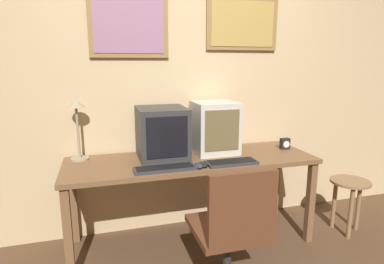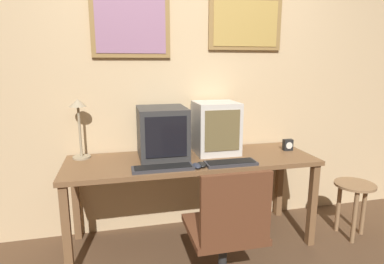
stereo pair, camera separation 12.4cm
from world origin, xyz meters
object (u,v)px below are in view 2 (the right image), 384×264
object	(u,v)px
desk_clock	(288,145)
keyboard_main	(163,168)
keyboard_side	(231,163)
mouse_near_keyboard	(202,165)
side_stool	(354,197)
monitor_left	(162,133)
monitor_right	(216,128)
office_chair	(226,242)
desk_lamp	(79,117)
mouse_far_corner	(197,166)

from	to	relation	value
desk_clock	keyboard_main	bearing A→B (deg)	-166.89
keyboard_side	mouse_near_keyboard	size ratio (longest dim) A/B	3.70
mouse_near_keyboard	side_stool	xyz separation A→B (m)	(1.34, -0.01, -0.38)
monitor_left	keyboard_main	bearing A→B (deg)	-98.10
keyboard_side	side_stool	distance (m)	1.18
keyboard_side	monitor_right	bearing A→B (deg)	91.79
desk_clock	office_chair	xyz separation A→B (m)	(-0.82, -0.73, -0.39)
desk_lamp	office_chair	size ratio (longest dim) A/B	0.54
side_stool	monitor_left	bearing A→B (deg)	168.25
desk_clock	side_stool	bearing A→B (deg)	-29.46
monitor_left	keyboard_side	distance (m)	0.60
monitor_left	desk_clock	bearing A→B (deg)	-2.72
monitor_left	mouse_near_keyboard	bearing A→B (deg)	-53.16
desk_clock	desk_lamp	distance (m)	1.76
desk_clock	office_chair	bearing A→B (deg)	-138.03
keyboard_side	desk_clock	xyz separation A→B (m)	(0.62, 0.27, 0.04)
monitor_left	office_chair	distance (m)	1.00
monitor_left	side_stool	size ratio (longest dim) A/B	0.85
desk_clock	office_chair	world-z (taller)	office_chair
side_stool	desk_clock	bearing A→B (deg)	150.54
monitor_left	desk_lamp	distance (m)	0.66
mouse_near_keyboard	desk_lamp	world-z (taller)	desk_lamp
monitor_left	monitor_right	bearing A→B (deg)	3.82
keyboard_main	mouse_near_keyboard	distance (m)	0.29
keyboard_main	mouse_far_corner	size ratio (longest dim) A/B	4.04
monitor_left	side_stool	world-z (taller)	monitor_left
mouse_near_keyboard	office_chair	distance (m)	0.59
keyboard_side	monitor_left	bearing A→B (deg)	145.84
monitor_right	office_chair	size ratio (longest dim) A/B	0.49
mouse_far_corner	side_stool	bearing A→B (deg)	0.26
mouse_near_keyboard	desk_clock	distance (m)	0.89
mouse_near_keyboard	keyboard_main	bearing A→B (deg)	179.29
monitor_right	desk_lamp	xyz separation A→B (m)	(-1.10, 0.09, 0.11)
desk_lamp	office_chair	distance (m)	1.45
desk_lamp	mouse_far_corner	bearing A→B (deg)	-28.46
keyboard_main	mouse_near_keyboard	size ratio (longest dim) A/B	4.21
monitor_right	mouse_far_corner	bearing A→B (deg)	-125.21
mouse_near_keyboard	side_stool	bearing A→B (deg)	-0.38
mouse_near_keyboard	office_chair	bearing A→B (deg)	-85.64
monitor_right	office_chair	world-z (taller)	monitor_right
desk_lamp	side_stool	bearing A→B (deg)	-11.39
monitor_right	desk_clock	xyz separation A→B (m)	(0.63, -0.08, -0.17)
mouse_near_keyboard	desk_clock	world-z (taller)	desk_clock
keyboard_side	desk_lamp	world-z (taller)	desk_lamp
monitor_right	desk_lamp	world-z (taller)	desk_lamp
monitor_right	keyboard_side	world-z (taller)	monitor_right
monitor_left	mouse_far_corner	world-z (taller)	monitor_left
mouse_far_corner	office_chair	size ratio (longest dim) A/B	0.12
monitor_left	side_stool	bearing A→B (deg)	-11.75
monitor_right	mouse_near_keyboard	world-z (taller)	monitor_right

